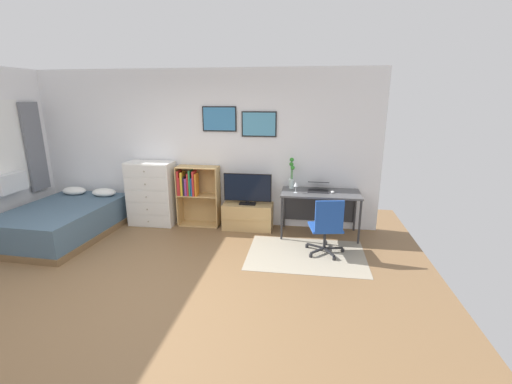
{
  "coord_description": "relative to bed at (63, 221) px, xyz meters",
  "views": [
    {
      "loc": [
        1.83,
        -3.43,
        2.22
      ],
      "look_at": [
        1.09,
        1.5,
        0.85
      ],
      "focal_mm": 24.18,
      "sensor_mm": 36.0,
      "label": 1
    }
  ],
  "objects": [
    {
      "name": "office_chair",
      "position": [
        4.25,
        -0.1,
        0.2
      ],
      "size": [
        0.58,
        0.57,
        0.86
      ],
      "rotation": [
        0.0,
        0.0,
        0.18
      ],
      "color": "#232326",
      "rests_on": "ground_plane"
    },
    {
      "name": "tv_stand",
      "position": [
        2.95,
        0.78,
        -0.04
      ],
      "size": [
        0.85,
        0.41,
        0.45
      ],
      "color": "tan",
      "rests_on": "ground_plane"
    },
    {
      "name": "wall_back_with_posters",
      "position": [
        2.11,
        1.04,
        1.09
      ],
      "size": [
        6.12,
        0.09,
        2.7
      ],
      "color": "white",
      "rests_on": "ground_plane"
    },
    {
      "name": "computer_mouse",
      "position": [
        4.36,
        0.66,
        0.49
      ],
      "size": [
        0.06,
        0.1,
        0.03
      ],
      "primitive_type": "ellipsoid",
      "color": "silver",
      "rests_on": "desk"
    },
    {
      "name": "television",
      "position": [
        2.95,
        0.76,
        0.46
      ],
      "size": [
        0.82,
        0.16,
        0.54
      ],
      "color": "black",
      "rests_on": "tv_stand"
    },
    {
      "name": "wine_glass",
      "position": [
        3.77,
        0.58,
        0.61
      ],
      "size": [
        0.07,
        0.07,
        0.18
      ],
      "color": "silver",
      "rests_on": "desk"
    },
    {
      "name": "dresser",
      "position": [
        1.21,
        0.77,
        0.31
      ],
      "size": [
        0.8,
        0.46,
        1.14
      ],
      "color": "white",
      "rests_on": "ground_plane"
    },
    {
      "name": "bamboo_vase",
      "position": [
        3.69,
        0.86,
        0.71
      ],
      "size": [
        0.09,
        0.1,
        0.52
      ],
      "color": "silver",
      "rests_on": "desk"
    },
    {
      "name": "laptop",
      "position": [
        4.13,
        0.77,
        0.54
      ],
      "size": [
        0.36,
        0.38,
        0.15
      ],
      "rotation": [
        0.0,
        0.0,
        -0.04
      ],
      "color": "#333338",
      "rests_on": "desk"
    },
    {
      "name": "ground_plane",
      "position": [
        2.1,
        -1.38,
        -0.26
      ],
      "size": [
        7.2,
        7.2,
        0.0
      ],
      "primitive_type": "plane",
      "color": "brown"
    },
    {
      "name": "desk",
      "position": [
        4.17,
        0.75,
        0.35
      ],
      "size": [
        1.27,
        0.63,
        0.74
      ],
      "color": "#4C4C4F",
      "rests_on": "ground_plane"
    },
    {
      "name": "bookshelf",
      "position": [
        1.98,
        0.84,
        0.37
      ],
      "size": [
        0.73,
        0.3,
        1.07
      ],
      "color": "tan",
      "rests_on": "ground_plane"
    },
    {
      "name": "bed",
      "position": [
        0.0,
        0.0,
        0.0
      ],
      "size": [
        1.45,
        2.02,
        0.64
      ],
      "rotation": [
        0.0,
        0.0,
        -0.04
      ],
      "color": "brown",
      "rests_on": "ground_plane"
    },
    {
      "name": "area_rug",
      "position": [
        3.97,
        -0.14,
        -0.26
      ],
      "size": [
        1.7,
        1.2,
        0.01
      ],
      "primitive_type": "cube",
      "color": "#9E937F",
      "rests_on": "ground_plane"
    }
  ]
}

